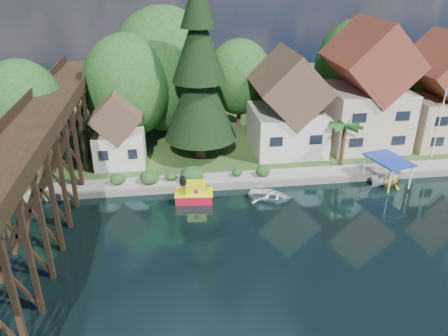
{
  "coord_description": "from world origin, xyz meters",
  "views": [
    {
      "loc": [
        -5.85,
        -28.34,
        19.6
      ],
      "look_at": [
        -1.29,
        6.0,
        3.19
      ],
      "focal_mm": 35.0,
      "sensor_mm": 36.0,
      "label": 1
    }
  ],
  "objects_px": {
    "trestle_bridge": "(43,158)",
    "conifer": "(199,75)",
    "boat_white_a": "(270,195)",
    "tugboat": "(194,194)",
    "house_right": "(443,97)",
    "shed": "(119,132)",
    "boat_canopy": "(386,174)",
    "palm_tree": "(345,128)",
    "house_left": "(287,109)",
    "flagpole": "(442,116)",
    "house_center": "(366,93)",
    "boat_yellow": "(390,179)"
  },
  "relations": [
    {
      "from": "tugboat",
      "to": "boat_canopy",
      "type": "distance_m",
      "value": 18.55
    },
    {
      "from": "flagpole",
      "to": "tugboat",
      "type": "height_order",
      "value": "flagpole"
    },
    {
      "from": "flagpole",
      "to": "boat_canopy",
      "type": "bearing_deg",
      "value": -149.66
    },
    {
      "from": "flagpole",
      "to": "tugboat",
      "type": "relative_size",
      "value": 2.13
    },
    {
      "from": "conifer",
      "to": "boat_canopy",
      "type": "relative_size",
      "value": 3.86
    },
    {
      "from": "trestle_bridge",
      "to": "house_left",
      "type": "xyz_separation_m",
      "value": [
        23.0,
        10.83,
        -0.21
      ]
    },
    {
      "from": "house_right",
      "to": "shed",
      "type": "height_order",
      "value": "house_right"
    },
    {
      "from": "conifer",
      "to": "boat_white_a",
      "type": "bearing_deg",
      "value": -58.87
    },
    {
      "from": "house_right",
      "to": "boat_white_a",
      "type": "height_order",
      "value": "house_right"
    },
    {
      "from": "house_right",
      "to": "shed",
      "type": "distance_m",
      "value": 36.08
    },
    {
      "from": "palm_tree",
      "to": "house_center",
      "type": "bearing_deg",
      "value": 52.3
    },
    {
      "from": "house_left",
      "to": "trestle_bridge",
      "type": "bearing_deg",
      "value": -154.79
    },
    {
      "from": "palm_tree",
      "to": "tugboat",
      "type": "height_order",
      "value": "palm_tree"
    },
    {
      "from": "shed",
      "to": "flagpole",
      "type": "xyz_separation_m",
      "value": [
        33.21,
        -3.13,
        1.31
      ]
    },
    {
      "from": "trestle_bridge",
      "to": "boat_white_a",
      "type": "relative_size",
      "value": 11.08
    },
    {
      "from": "house_center",
      "to": "house_right",
      "type": "bearing_deg",
      "value": -3.18
    },
    {
      "from": "trestle_bridge",
      "to": "conifer",
      "type": "xyz_separation_m",
      "value": [
        13.39,
        9.61,
        4.09
      ]
    },
    {
      "from": "shed",
      "to": "boat_canopy",
      "type": "distance_m",
      "value": 26.82
    },
    {
      "from": "shed",
      "to": "boat_yellow",
      "type": "bearing_deg",
      "value": -16.67
    },
    {
      "from": "boat_white_a",
      "to": "boat_yellow",
      "type": "distance_m",
      "value": 12.1
    },
    {
      "from": "house_center",
      "to": "shed",
      "type": "xyz_separation_m",
      "value": [
        -27.0,
        -2.0,
        -2.59
      ]
    },
    {
      "from": "house_center",
      "to": "flagpole",
      "type": "height_order",
      "value": "house_center"
    },
    {
      "from": "house_right",
      "to": "boat_canopy",
      "type": "relative_size",
      "value": 2.59
    },
    {
      "from": "shed",
      "to": "palm_tree",
      "type": "relative_size",
      "value": 1.65
    },
    {
      "from": "palm_tree",
      "to": "tugboat",
      "type": "bearing_deg",
      "value": -163.64
    },
    {
      "from": "tugboat",
      "to": "boat_canopy",
      "type": "bearing_deg",
      "value": 2.35
    },
    {
      "from": "house_left",
      "to": "boat_white_a",
      "type": "relative_size",
      "value": 2.76
    },
    {
      "from": "flagpole",
      "to": "boat_yellow",
      "type": "xyz_separation_m",
      "value": [
        -7.25,
        -4.65,
        -4.44
      ]
    },
    {
      "from": "conifer",
      "to": "boat_yellow",
      "type": "distance_m",
      "value": 21.22
    },
    {
      "from": "boat_white_a",
      "to": "palm_tree",
      "type": "bearing_deg",
      "value": -34.02
    },
    {
      "from": "conifer",
      "to": "boat_white_a",
      "type": "height_order",
      "value": "conifer"
    },
    {
      "from": "flagpole",
      "to": "house_center",
      "type": "bearing_deg",
      "value": 140.46
    },
    {
      "from": "trestle_bridge",
      "to": "palm_tree",
      "type": "distance_m",
      "value": 28.06
    },
    {
      "from": "boat_white_a",
      "to": "house_right",
      "type": "bearing_deg",
      "value": -39.33
    },
    {
      "from": "conifer",
      "to": "flagpole",
      "type": "height_order",
      "value": "conifer"
    },
    {
      "from": "house_right",
      "to": "boat_yellow",
      "type": "xyz_separation_m",
      "value": [
        -10.04,
        -9.28,
        -5.08
      ]
    },
    {
      "from": "trestle_bridge",
      "to": "boat_yellow",
      "type": "relative_size",
      "value": 16.74
    },
    {
      "from": "house_center",
      "to": "house_right",
      "type": "height_order",
      "value": "house_center"
    },
    {
      "from": "trestle_bridge",
      "to": "boat_white_a",
      "type": "xyz_separation_m",
      "value": [
        18.92,
        0.46,
        -4.94
      ]
    },
    {
      "from": "boat_white_a",
      "to": "tugboat",
      "type": "bearing_deg",
      "value": 111.21
    },
    {
      "from": "boat_canopy",
      "to": "house_left",
      "type": "bearing_deg",
      "value": 129.83
    },
    {
      "from": "shed",
      "to": "conifer",
      "type": "xyz_separation_m",
      "value": [
        8.39,
        0.28,
        5.61
      ]
    },
    {
      "from": "trestle_bridge",
      "to": "tugboat",
      "type": "bearing_deg",
      "value": 4.62
    },
    {
      "from": "house_left",
      "to": "conifer",
      "type": "height_order",
      "value": "conifer"
    },
    {
      "from": "shed",
      "to": "conifer",
      "type": "height_order",
      "value": "conifer"
    },
    {
      "from": "trestle_bridge",
      "to": "conifer",
      "type": "distance_m",
      "value": 16.98
    },
    {
      "from": "conifer",
      "to": "house_right",
      "type": "bearing_deg",
      "value": 2.53
    },
    {
      "from": "tugboat",
      "to": "boat_white_a",
      "type": "distance_m",
      "value": 6.89
    },
    {
      "from": "house_right",
      "to": "boat_yellow",
      "type": "relative_size",
      "value": 4.72
    },
    {
      "from": "palm_tree",
      "to": "house_left",
      "type": "bearing_deg",
      "value": 130.25
    }
  ]
}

